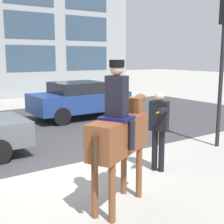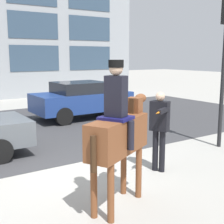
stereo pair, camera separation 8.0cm
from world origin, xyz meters
TOP-DOWN VIEW (x-y plane):
  - ground_plane at (0.00, 0.00)m, footprint 80.00×80.00m
  - road_surface at (0.00, 4.75)m, footprint 22.19×8.50m
  - mounted_horse_lead at (-0.04, -1.85)m, footprint 1.68×1.06m
  - pedestrian_bystander at (1.64, -0.99)m, footprint 0.75×0.73m
  - street_car_far_lane at (3.09, 5.36)m, footprint 3.96×1.97m

SIDE VIEW (x-z plane):
  - ground_plane at x=0.00m, z-range 0.00..0.00m
  - road_surface at x=0.00m, z-range 0.00..0.01m
  - street_car_far_lane at x=3.09m, z-range 0.04..1.55m
  - pedestrian_bystander at x=1.64m, z-range 0.16..1.94m
  - mounted_horse_lead at x=-0.04m, z-range 0.06..2.55m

